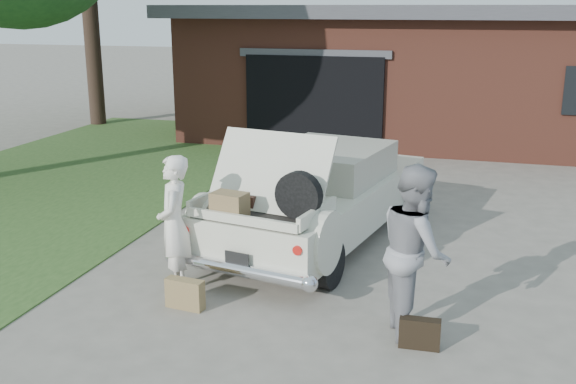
# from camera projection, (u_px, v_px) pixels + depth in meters

# --- Properties ---
(ground) EXTENTS (90.00, 90.00, 0.00)m
(ground) POSITION_uv_depth(u_px,v_px,m) (274.00, 295.00, 7.91)
(ground) COLOR gray
(ground) RESTS_ON ground
(grass_strip) EXTENTS (6.00, 16.00, 0.02)m
(grass_strip) POSITION_uv_depth(u_px,v_px,m) (32.00, 194.00, 12.14)
(grass_strip) COLOR #2D4C1E
(grass_strip) RESTS_ON ground
(house) EXTENTS (12.80, 7.80, 3.30)m
(house) POSITION_uv_depth(u_px,v_px,m) (436.00, 69.00, 17.83)
(house) COLOR brown
(house) RESTS_ON ground
(sedan) EXTENTS (2.63, 4.91, 1.79)m
(sedan) POSITION_uv_depth(u_px,v_px,m) (320.00, 195.00, 9.60)
(sedan) COLOR beige
(sedan) RESTS_ON ground
(woman_left) EXTENTS (0.57, 0.69, 1.64)m
(woman_left) POSITION_uv_depth(u_px,v_px,m) (174.00, 224.00, 7.87)
(woman_left) COLOR white
(woman_left) RESTS_ON ground
(woman_right) EXTENTS (0.92, 1.04, 1.78)m
(woman_right) POSITION_uv_depth(u_px,v_px,m) (415.00, 250.00, 6.82)
(woman_right) COLOR gray
(woman_right) RESTS_ON ground
(suitcase_left) EXTENTS (0.46, 0.20, 0.34)m
(suitcase_left) POSITION_uv_depth(u_px,v_px,m) (185.00, 294.00, 7.53)
(suitcase_left) COLOR olive
(suitcase_left) RESTS_ON ground
(suitcase_right) EXTENTS (0.41, 0.14, 0.31)m
(suitcase_right) POSITION_uv_depth(u_px,v_px,m) (420.00, 333.00, 6.65)
(suitcase_right) COLOR black
(suitcase_right) RESTS_ON ground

